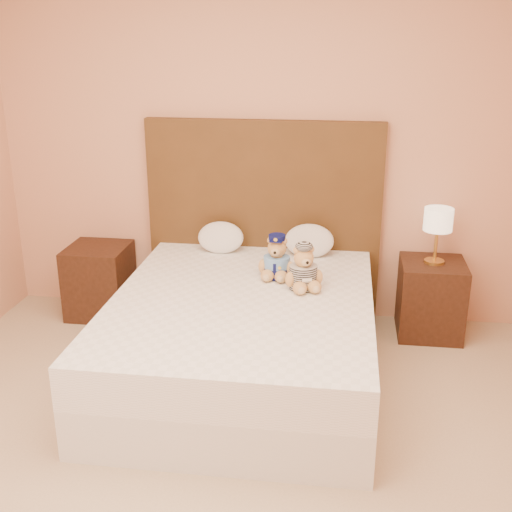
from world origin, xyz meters
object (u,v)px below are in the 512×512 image
Objects in this scene: pillow_right at (309,239)px; pillow_left at (221,236)px; nightstand_left at (100,281)px; teddy_police at (277,257)px; teddy_prisoner at (304,267)px; bed at (242,337)px; lamp at (438,222)px; nightstand_right at (431,298)px.

pillow_left is at bearing 180.00° from pillow_right.
pillow_right is at bearing 0.00° from pillow_left.
pillow_left is (0.96, 0.03, 0.40)m from nightstand_left.
teddy_prisoner is (0.19, -0.17, -0.00)m from teddy_police.
bed and nightstand_left have the same top height.
nightstand_left is at bearing 180.00° from lamp.
pillow_right is at bearing 69.40° from teddy_prisoner.
bed is at bearing -147.38° from lamp.
teddy_police is (-1.08, -0.44, -0.15)m from lamp.
lamp reaches higher than pillow_right.
nightstand_right is 1.23m from teddy_police.
bed is 1.48m from nightstand_left.
teddy_police is at bearing 116.90° from teddy_prisoner.
teddy_police reaches higher than teddy_prisoner.
pillow_left reaches higher than nightstand_left.
pillow_right is at bearing 66.50° from bed.
bed is 0.97m from pillow_left.
pillow_right reaches higher than nightstand_left.
teddy_police is at bearing -17.00° from nightstand_left.
nightstand_left is at bearing 138.60° from teddy_prisoner.
bed is at bearing -70.49° from pillow_left.
nightstand_left is at bearing 180.00° from nightstand_right.
bed is 5.64× the size of pillow_right.
bed is 1.48m from nightstand_right.
teddy_police is at bearing 64.42° from bed.
lamp reaches higher than nightstand_right.
teddy_prisoner is at bearing -44.12° from pillow_left.
teddy_police is at bearing -157.96° from lamp.
pillow_right is at bearing 178.07° from nightstand_right.
lamp is at bearing -1.93° from pillow_right.
lamp reaches higher than bed.
nightstand_left is at bearing -178.93° from pillow_right.
teddy_police reaches higher than nightstand_right.
pillow_left is (-0.47, 0.47, -0.03)m from teddy_police.
teddy_prisoner is at bearing -20.62° from nightstand_left.
lamp is at bearing 13.60° from teddy_prisoner.
teddy_police is (0.17, 0.36, 0.42)m from bed.
nightstand_right is 1.55× the size of pillow_right.
teddy_police is 1.01× the size of teddy_prisoner.
teddy_prisoner reaches higher than nightstand_left.
teddy_police reaches higher than pillow_left.
bed is at bearing -172.75° from teddy_prisoner.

